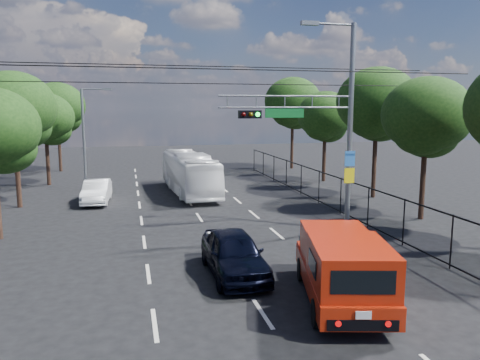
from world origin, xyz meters
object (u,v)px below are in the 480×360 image
object	(u,v)px
signal_mast	(326,119)
white_van	(97,191)
red_pickup	(342,266)
navy_hatchback	(234,253)
white_bus	(190,173)

from	to	relation	value
signal_mast	white_van	bearing A→B (deg)	139.14
red_pickup	navy_hatchback	xyz separation A→B (m)	(-2.58, 3.00, -0.36)
white_bus	white_van	distance (m)	6.30
red_pickup	white_van	bearing A→B (deg)	114.99
navy_hatchback	white_bus	bearing A→B (deg)	87.38
white_van	red_pickup	bearing A→B (deg)	-61.81
navy_hatchback	white_bus	world-z (taller)	white_bus
navy_hatchback	red_pickup	bearing A→B (deg)	-49.98
signal_mast	navy_hatchback	size ratio (longest dim) A/B	2.11
red_pickup	white_bus	size ratio (longest dim) A/B	0.61
signal_mast	white_bus	world-z (taller)	signal_mast
red_pickup	white_van	world-z (taller)	red_pickup
signal_mast	white_van	distance (m)	14.97
signal_mast	navy_hatchback	xyz separation A→B (m)	(-5.39, -4.79, -4.47)
red_pickup	white_bus	world-z (taller)	white_bus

